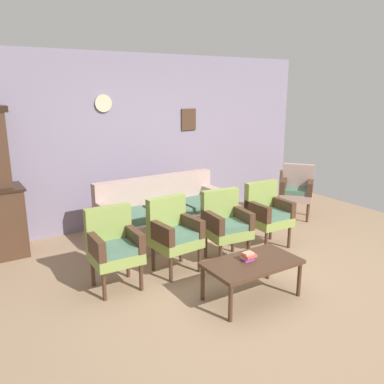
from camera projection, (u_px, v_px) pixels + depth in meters
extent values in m
plane|color=#997A5B|center=(239.00, 280.00, 4.67)|extent=(7.68, 7.68, 0.00)
cube|color=gray|center=(140.00, 140.00, 6.49)|extent=(6.40, 0.06, 2.70)
cube|color=#472D1E|center=(189.00, 119.00, 6.84)|extent=(0.28, 0.02, 0.36)
cylinder|color=beige|center=(103.00, 103.00, 5.99)|extent=(0.26, 0.03, 0.26)
cube|color=tan|center=(166.00, 226.00, 5.87)|extent=(1.94, 0.84, 0.42)
cube|color=tan|center=(155.00, 192.00, 6.02)|extent=(1.92, 0.20, 0.48)
cube|color=tan|center=(215.00, 196.00, 6.26)|extent=(0.18, 0.80, 0.24)
cube|color=tan|center=(108.00, 215.00, 5.32)|extent=(0.18, 0.80, 0.24)
cube|color=#4C705B|center=(199.00, 204.00, 6.07)|extent=(0.52, 0.57, 0.10)
cube|color=#4C705B|center=(167.00, 210.00, 5.77)|extent=(0.52, 0.57, 0.10)
cube|color=#4C705B|center=(132.00, 216.00, 5.48)|extent=(0.52, 0.57, 0.10)
cube|color=#849947|center=(116.00, 256.00, 4.40)|extent=(0.53, 0.49, 0.12)
cube|color=#4C705B|center=(116.00, 249.00, 4.36)|extent=(0.45, 0.42, 0.10)
cube|color=#849947|center=(108.00, 226.00, 4.50)|extent=(0.52, 0.11, 0.46)
cube|color=#472D1E|center=(134.00, 238.00, 4.47)|extent=(0.09, 0.48, 0.22)
cube|color=#472D1E|center=(95.00, 246.00, 4.25)|extent=(0.09, 0.48, 0.22)
cylinder|color=#472D1E|center=(141.00, 277.00, 4.40)|extent=(0.04, 0.04, 0.32)
cylinder|color=#472D1E|center=(104.00, 286.00, 4.20)|extent=(0.04, 0.04, 0.32)
cylinder|color=#472D1E|center=(128.00, 264.00, 4.72)|extent=(0.04, 0.04, 0.32)
cylinder|color=#472D1E|center=(93.00, 272.00, 4.51)|extent=(0.04, 0.04, 0.32)
cube|color=#849947|center=(176.00, 242.00, 4.81)|extent=(0.56, 0.53, 0.12)
cube|color=#4C705B|center=(177.00, 235.00, 4.78)|extent=(0.48, 0.45, 0.10)
cube|color=#849947|center=(166.00, 215.00, 4.89)|extent=(0.53, 0.15, 0.46)
cube|color=#472D1E|center=(190.00, 225.00, 4.90)|extent=(0.13, 0.49, 0.22)
cube|color=#472D1E|center=(160.00, 233.00, 4.64)|extent=(0.13, 0.49, 0.22)
cylinder|color=#472D1E|center=(199.00, 260.00, 4.85)|extent=(0.04, 0.04, 0.32)
cylinder|color=#472D1E|center=(171.00, 269.00, 4.60)|extent=(0.04, 0.04, 0.32)
cylinder|color=#472D1E|center=(181.00, 250.00, 5.14)|extent=(0.04, 0.04, 0.32)
cylinder|color=#472D1E|center=(153.00, 258.00, 4.89)|extent=(0.04, 0.04, 0.32)
cube|color=#849947|center=(227.00, 232.00, 5.14)|extent=(0.56, 0.53, 0.12)
cube|color=#4C705B|center=(228.00, 226.00, 5.10)|extent=(0.48, 0.45, 0.10)
cube|color=#849947|center=(220.00, 206.00, 5.24)|extent=(0.53, 0.15, 0.46)
cube|color=#472D1E|center=(242.00, 217.00, 5.19)|extent=(0.13, 0.49, 0.22)
cube|color=#472D1E|center=(212.00, 222.00, 5.00)|extent=(0.13, 0.49, 0.22)
cylinder|color=#472D1E|center=(249.00, 250.00, 5.12)|extent=(0.04, 0.04, 0.32)
cylinder|color=#472D1E|center=(220.00, 256.00, 4.94)|extent=(0.04, 0.04, 0.32)
cylinder|color=#472D1E|center=(233.00, 241.00, 5.45)|extent=(0.04, 0.04, 0.32)
cylinder|color=#472D1E|center=(206.00, 246.00, 5.27)|extent=(0.04, 0.04, 0.32)
cube|color=#849947|center=(269.00, 221.00, 5.58)|extent=(0.53, 0.49, 0.12)
cube|color=#4C705B|center=(271.00, 215.00, 5.54)|extent=(0.45, 0.42, 0.10)
cube|color=#849947|center=(261.00, 197.00, 5.67)|extent=(0.52, 0.11, 0.46)
cube|color=#472D1E|center=(282.00, 207.00, 5.65)|extent=(0.09, 0.48, 0.22)
cube|color=#472D1E|center=(257.00, 212.00, 5.43)|extent=(0.09, 0.48, 0.22)
cylinder|color=#472D1E|center=(289.00, 237.00, 5.58)|extent=(0.04, 0.04, 0.32)
cylinder|color=#472D1E|center=(266.00, 243.00, 5.37)|extent=(0.04, 0.04, 0.32)
cylinder|color=#472D1E|center=(271.00, 229.00, 5.90)|extent=(0.04, 0.04, 0.32)
cylinder|color=#472D1E|center=(248.00, 234.00, 5.69)|extent=(0.04, 0.04, 0.32)
cube|color=tan|center=(296.00, 196.00, 6.85)|extent=(0.70, 0.71, 0.12)
cube|color=#4C705B|center=(297.00, 191.00, 6.81)|extent=(0.60, 0.60, 0.10)
cube|color=tan|center=(298.00, 177.00, 6.96)|extent=(0.41, 0.46, 0.46)
cube|color=#472D1E|center=(310.00, 187.00, 6.74)|extent=(0.42, 0.37, 0.22)
cube|color=#472D1E|center=(284.00, 186.00, 6.87)|extent=(0.42, 0.37, 0.22)
cylinder|color=#472D1E|center=(308.00, 213.00, 6.66)|extent=(0.04, 0.04, 0.32)
cylinder|color=#472D1E|center=(282.00, 210.00, 6.79)|extent=(0.04, 0.04, 0.32)
cylinder|color=#472D1E|center=(309.00, 207.00, 7.01)|extent=(0.04, 0.04, 0.32)
cylinder|color=#472D1E|center=(284.00, 204.00, 7.14)|extent=(0.04, 0.04, 0.32)
cube|color=#472D1E|center=(252.00, 263.00, 4.19)|extent=(1.00, 0.56, 0.04)
cylinder|color=#472D1E|center=(203.00, 283.00, 4.20)|extent=(0.04, 0.04, 0.38)
cylinder|color=#472D1E|center=(268.00, 263.00, 4.67)|extent=(0.04, 0.04, 0.38)
cylinder|color=#472D1E|center=(231.00, 303.00, 3.81)|extent=(0.04, 0.04, 0.38)
cylinder|color=#472D1E|center=(299.00, 280.00, 4.28)|extent=(0.04, 0.04, 0.38)
cube|color=purple|center=(247.00, 259.00, 4.20)|extent=(0.12, 0.09, 0.02)
cube|color=tan|center=(247.00, 257.00, 4.20)|extent=(0.13, 0.09, 0.02)
cube|color=#D75145|center=(249.00, 256.00, 4.18)|extent=(0.13, 0.11, 0.03)
cube|color=#F19874|center=(248.00, 253.00, 4.19)|extent=(0.11, 0.08, 0.02)
cylinder|color=olive|center=(285.00, 186.00, 7.82)|extent=(0.25, 0.25, 0.64)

